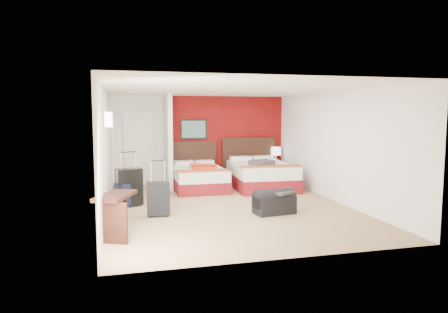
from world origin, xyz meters
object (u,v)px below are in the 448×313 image
object	(u,v)px
bed_left	(199,179)
bed_right	(261,176)
table_lamp	(276,156)
suitcase_navy	(123,196)
suitcase_black	(129,188)
suitcase_charcoal	(158,200)
nightstand	(276,173)
desk	(116,216)
red_suitcase_open	(203,167)
duffel_bag	(274,204)

from	to	relation	value
bed_left	bed_right	distance (m)	1.70
table_lamp	suitcase_navy	distance (m)	5.01
table_lamp	suitcase_black	distance (m)	4.82
suitcase_charcoal	nightstand	bearing A→B (deg)	43.97
bed_left	nightstand	bearing A→B (deg)	16.34
suitcase_black	suitcase_charcoal	world-z (taller)	suitcase_black
bed_left	suitcase_charcoal	distance (m)	2.87
nightstand	suitcase_charcoal	world-z (taller)	suitcase_charcoal
nightstand	desk	bearing A→B (deg)	-139.13
bed_right	suitcase_charcoal	size ratio (longest dim) A/B	3.40
bed_right	desk	size ratio (longest dim) A/B	2.56
nightstand	suitcase_navy	bearing A→B (deg)	-155.83
suitcase_black	suitcase_navy	bearing A→B (deg)	-159.52
red_suitcase_open	suitcase_black	distance (m)	2.40
bed_left	suitcase_charcoal	bearing A→B (deg)	-116.36
bed_right	red_suitcase_open	size ratio (longest dim) A/B	2.67
table_lamp	suitcase_charcoal	size ratio (longest dim) A/B	0.82
bed_left	duffel_bag	distance (m)	3.10
bed_left	table_lamp	xyz separation A→B (m)	(2.44, 0.72, 0.47)
duffel_bag	red_suitcase_open	bearing A→B (deg)	100.03
suitcase_black	desk	size ratio (longest dim) A/B	0.93
red_suitcase_open	suitcase_charcoal	bearing A→B (deg)	-97.90
nightstand	table_lamp	bearing A→B (deg)	0.00
bed_left	suitcase_navy	xyz separation A→B (m)	(-1.95, -1.64, -0.04)
duffel_bag	suitcase_charcoal	bearing A→B (deg)	163.56
red_suitcase_open	nightstand	distance (m)	2.51
bed_left	table_lamp	distance (m)	2.59
bed_right	nightstand	size ratio (longest dim) A/B	4.41
bed_right	duffel_bag	distance (m)	2.85
suitcase_black	duffel_bag	size ratio (longest dim) A/B	0.99
desk	red_suitcase_open	bearing A→B (deg)	82.29
suitcase_black	suitcase_navy	world-z (taller)	suitcase_black
bed_right	red_suitcase_open	distance (m)	1.61
red_suitcase_open	table_lamp	bearing A→B (deg)	40.39
suitcase_black	duffel_bag	distance (m)	3.14
nightstand	duffel_bag	bearing A→B (deg)	-115.70
bed_left	suitcase_black	size ratio (longest dim) A/B	2.38
bed_left	desk	size ratio (longest dim) A/B	2.21
desk	nightstand	bearing A→B (deg)	67.63
bed_right	table_lamp	bearing A→B (deg)	52.51
red_suitcase_open	desk	distance (m)	4.25
red_suitcase_open	suitcase_navy	world-z (taller)	red_suitcase_open
red_suitcase_open	suitcase_charcoal	distance (m)	2.84
suitcase_navy	duffel_bag	world-z (taller)	suitcase_navy
table_lamp	nightstand	bearing A→B (deg)	0.00
bed_left	suitcase_black	bearing A→B (deg)	-139.72
red_suitcase_open	suitcase_black	world-z (taller)	suitcase_black
duffel_bag	desk	xyz separation A→B (m)	(-3.04, -0.83, 0.15)
desk	suitcase_black	bearing A→B (deg)	106.51
nightstand	desk	world-z (taller)	desk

